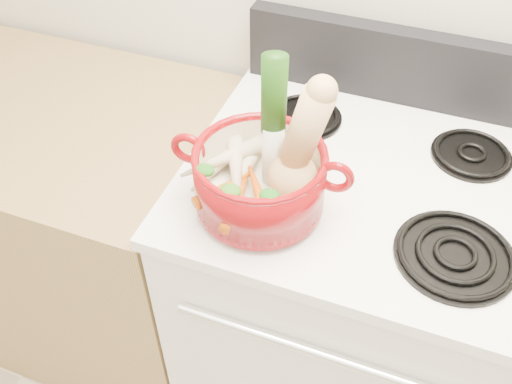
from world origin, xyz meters
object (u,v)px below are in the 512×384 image
at_px(leek, 274,121).
at_px(stove_body, 346,308).
at_px(squash, 295,144).
at_px(dutch_oven, 260,179).

bearing_deg(leek, stove_body, 17.22).
xyz_separation_m(squash, leek, (-0.05, 0.02, 0.02)).
relative_size(dutch_oven, leek, 0.84).
xyz_separation_m(stove_body, dutch_oven, (-0.19, -0.17, 0.57)).
bearing_deg(leek, squash, -41.59).
relative_size(stove_body, squash, 3.67).
height_order(stove_body, squash, squash).
xyz_separation_m(stove_body, leek, (-0.18, -0.13, 0.68)).
height_order(stove_body, dutch_oven, dutch_oven).
xyz_separation_m(stove_body, squash, (-0.13, -0.15, 0.66)).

